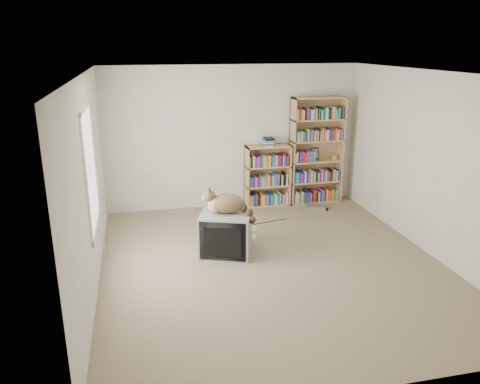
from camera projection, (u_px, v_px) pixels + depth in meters
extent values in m
cube|color=gray|center=(272.00, 264.00, 6.31)|extent=(4.50, 5.00, 0.01)
cube|color=silver|center=(233.00, 137.00, 8.25)|extent=(4.50, 0.02, 2.50)
cube|color=silver|center=(367.00, 259.00, 3.61)|extent=(4.50, 0.02, 2.50)
cube|color=silver|center=(89.00, 186.00, 5.46)|extent=(0.02, 5.00, 2.50)
cube|color=silver|center=(432.00, 165.00, 6.40)|extent=(0.02, 5.00, 2.50)
cube|color=white|center=(276.00, 73.00, 5.55)|extent=(4.50, 5.00, 0.02)
cube|color=white|center=(90.00, 169.00, 5.60)|extent=(0.02, 1.22, 1.52)
cube|color=gray|center=(226.00, 233.00, 6.55)|extent=(0.87, 0.83, 0.60)
cube|color=black|center=(223.00, 242.00, 6.27)|extent=(0.61, 0.25, 0.55)
cube|color=black|center=(223.00, 243.00, 6.25)|extent=(0.48, 0.19, 0.42)
cube|color=black|center=(228.00, 230.00, 6.68)|extent=(0.51, 0.47, 0.36)
ellipsoid|color=#342415|center=(227.00, 203.00, 6.43)|extent=(0.54, 0.39, 0.27)
ellipsoid|color=#342415|center=(236.00, 204.00, 6.45)|extent=(0.26, 0.28, 0.20)
ellipsoid|color=tan|center=(215.00, 205.00, 6.41)|extent=(0.22, 0.22, 0.22)
ellipsoid|color=#342415|center=(209.00, 196.00, 6.37)|extent=(0.20, 0.19, 0.17)
sphere|color=beige|center=(204.00, 198.00, 6.37)|extent=(0.08, 0.08, 0.07)
cone|color=black|center=(209.00, 191.00, 6.31)|extent=(0.07, 0.09, 0.09)
cone|color=black|center=(209.00, 189.00, 6.40)|extent=(0.07, 0.09, 0.09)
cube|color=#AA8155|center=(292.00, 152.00, 8.41)|extent=(0.02, 0.30, 1.94)
cube|color=#AA8155|center=(341.00, 150.00, 8.60)|extent=(0.02, 0.30, 1.94)
cube|color=#AA8155|center=(314.00, 149.00, 8.63)|extent=(0.97, 0.03, 1.94)
cube|color=#AA8155|center=(319.00, 98.00, 8.21)|extent=(0.97, 0.30, 0.02)
cube|color=#AA8155|center=(314.00, 200.00, 8.80)|extent=(0.97, 0.30, 0.03)
cube|color=#AA8155|center=(315.00, 181.00, 8.68)|extent=(0.97, 0.30, 0.03)
cube|color=#AA8155|center=(316.00, 161.00, 8.56)|extent=(0.97, 0.30, 0.02)
cube|color=#AA8155|center=(317.00, 141.00, 8.45)|extent=(0.97, 0.30, 0.02)
cube|color=#AA8155|center=(318.00, 119.00, 8.33)|extent=(0.97, 0.30, 0.02)
cube|color=#B0172A|center=(314.00, 195.00, 8.76)|extent=(0.89, 0.24, 0.19)
cube|color=navy|center=(315.00, 175.00, 8.65)|extent=(0.89, 0.24, 0.19)
cube|color=#157A31|center=(316.00, 155.00, 8.53)|extent=(0.89, 0.24, 0.19)
cube|color=#C1B49F|center=(317.00, 135.00, 8.41)|extent=(0.89, 0.24, 0.19)
cube|color=black|center=(318.00, 113.00, 8.30)|extent=(0.89, 0.24, 0.19)
cube|color=#AA8155|center=(247.00, 177.00, 8.36)|extent=(0.03, 0.30, 1.11)
cube|color=#AA8155|center=(288.00, 175.00, 8.52)|extent=(0.02, 0.30, 1.11)
cube|color=#AA8155|center=(266.00, 174.00, 8.57)|extent=(0.80, 0.03, 1.11)
cube|color=#AA8155|center=(268.00, 146.00, 8.28)|extent=(0.80, 0.30, 0.02)
cube|color=#AA8155|center=(267.00, 204.00, 8.60)|extent=(0.80, 0.30, 0.03)
cube|color=#AA8155|center=(268.00, 185.00, 8.49)|extent=(0.80, 0.30, 0.03)
cube|color=#AA8155|center=(268.00, 166.00, 8.39)|extent=(0.80, 0.30, 0.02)
cube|color=#B0172A|center=(267.00, 198.00, 8.57)|extent=(0.72, 0.24, 0.19)
cube|color=navy|center=(268.00, 180.00, 8.46)|extent=(0.72, 0.24, 0.19)
cube|color=#157A31|center=(268.00, 160.00, 8.35)|extent=(0.72, 0.24, 0.19)
cube|color=#B0172A|center=(268.00, 142.00, 8.24)|extent=(0.21, 0.27, 0.14)
cylinder|color=#7BB634|center=(334.00, 157.00, 8.62)|extent=(0.08, 0.08, 0.09)
cube|color=black|center=(314.00, 153.00, 8.62)|extent=(0.16, 0.05, 0.22)
cube|color=#A2A1A6|center=(315.00, 207.00, 8.36)|extent=(0.41, 0.34, 0.08)
cube|color=silver|center=(102.00, 233.00, 6.51)|extent=(0.01, 0.08, 0.13)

